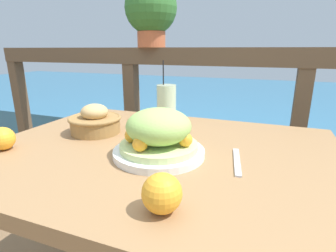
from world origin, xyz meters
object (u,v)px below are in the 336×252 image
object	(u,v)px
salad_plate	(159,136)
drink_glass	(166,105)
potted_plant	(151,10)
bread_basket	(95,121)

from	to	relation	value
salad_plate	drink_glass	size ratio (longest dim) A/B	1.04
drink_glass	potted_plant	bearing A→B (deg)	121.28
salad_plate	bread_basket	xyz separation A→B (m)	(-0.30, 0.12, -0.02)
drink_glass	bread_basket	size ratio (longest dim) A/B	1.34
bread_basket	potted_plant	world-z (taller)	potted_plant
drink_glass	bread_basket	distance (m)	0.29
salad_plate	potted_plant	xyz separation A→B (m)	(-0.34, 0.72, 0.43)
drink_glass	potted_plant	distance (m)	0.62
salad_plate	drink_glass	bearing A→B (deg)	107.63
salad_plate	potted_plant	size ratio (longest dim) A/B	0.77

